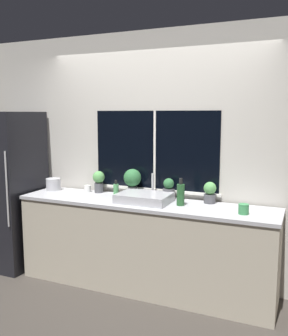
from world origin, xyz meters
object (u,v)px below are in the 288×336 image
Objects in this scene: sink at (144,198)px; potted_plant_far_left at (99,180)px; potted_plant_center_right at (169,189)px; mug_white at (88,189)px; soap_bottle at (116,191)px; kettle at (53,184)px; potted_plant_far_right at (210,192)px; potted_plant_center_left at (132,179)px; refrigerator at (10,190)px; mug_green at (244,209)px; bottle_tall at (181,194)px.

potted_plant_far_left is (-0.67, 0.23, 0.10)m from sink.
mug_white is at bearing -178.09° from potted_plant_center_right.
soap_bottle reaches higher than kettle.
potted_plant_center_right is at bearing 51.18° from sink.
potted_plant_far_right reaches higher than mug_white.
potted_plant_center_left is 1.50× the size of soap_bottle.
potted_plant_center_left is at bearing 9.80° from refrigerator.
potted_plant_center_left is 0.57m from mug_white.
mug_white is (-0.56, -0.03, -0.14)m from potted_plant_center_left.
potted_plant_center_left is at bearing 3.37° from mug_white.
potted_plant_center_right is 0.87m from mug_green.
sink is 2.36× the size of potted_plant_center_right.
sink reaches higher than mug_white.
mug_white is at bearing 9.13° from kettle.
potted_plant_far_right is 0.98m from soap_bottle.
sink is at bearing 176.24° from mug_green.
sink is 6.79× the size of mug_white.
potted_plant_center_left is at bearing 62.34° from soap_bottle.
mug_green is at bearing -4.87° from kettle.
refrigerator is 3.50× the size of sink.
mug_green is (1.34, -0.10, -0.04)m from soap_bottle.
mug_green is at bearing -37.47° from potted_plant_far_right.
mug_green is 1.82m from mug_white.
sink is 1.00m from mug_green.
bottle_tall is 1.19m from mug_white.
potted_plant_center_left reaches higher than potted_plant_center_right.
soap_bottle is 2.13× the size of mug_green.
bottle_tall is at bearing 1.33° from refrigerator.
potted_plant_far_left reaches higher than mug_green.
mug_green is (0.82, -0.29, -0.06)m from potted_plant_center_right.
potted_plant_far_left reaches higher than mug_white.
bottle_tall reaches higher than potted_plant_far_left.
soap_bottle is 0.48m from mug_white.
sink is 0.30m from potted_plant_center_right.
potted_plant_far_left is 3.18× the size of mug_white.
mug_green is at bearing -7.50° from bottle_tall.
mug_green is at bearing -8.19° from mug_white.
refrigerator is 23.76× the size of mug_white.
refrigerator reaches higher than kettle.
potted_plant_far_right reaches higher than mug_green.
refrigerator is 6.21× the size of potted_plant_center_left.
soap_bottle reaches higher than mug_green.
sink is 3.09× the size of kettle.
potted_plant_center_right is 0.29m from bottle_tall.
kettle is (-1.22, 0.12, 0.03)m from sink.
refrigerator reaches higher than potted_plant_center_left.
mug_green is (1.24, -0.29, -0.14)m from potted_plant_center_left.
bottle_tall is 3.49× the size of mug_white.
potted_plant_center_left is 0.24m from soap_bottle.
refrigerator reaches higher than potted_plant_far_right.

